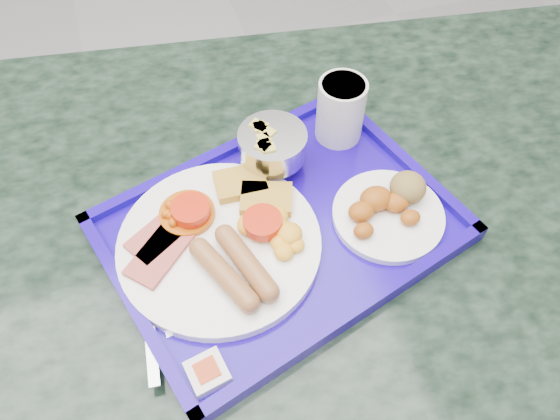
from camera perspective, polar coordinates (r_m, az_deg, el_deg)
name	(u,v)px	position (r m, az deg, el deg)	size (l,w,h in m)	color
floor	(143,406)	(1.53, -14.16, -19.21)	(6.00, 6.00, 0.00)	gray
table	(297,278)	(0.97, 1.80, -7.16)	(1.37, 1.02, 0.79)	slate
tray	(280,229)	(0.76, 0.00, -2.02)	(0.54, 0.45, 0.03)	#19039B
main_plate	(225,239)	(0.73, -5.77, -3.02)	(0.27, 0.27, 0.04)	white
bread_plate	(390,207)	(0.77, 11.40, 0.30)	(0.16, 0.16, 0.05)	white
fruit_bowl	(272,145)	(0.79, -0.87, 6.81)	(0.10, 0.10, 0.07)	silver
juice_cup	(341,109)	(0.84, 6.37, 10.50)	(0.07, 0.07, 0.10)	silver
spoon	(154,260)	(0.74, -13.06, -5.12)	(0.04, 0.15, 0.01)	silver
knife	(148,312)	(0.71, -13.60, -10.29)	(0.01, 0.19, 0.00)	silver
jam_packet	(207,372)	(0.66, -7.60, -16.47)	(0.05, 0.05, 0.02)	white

